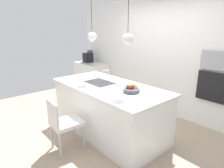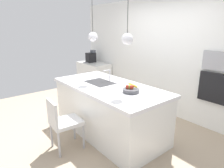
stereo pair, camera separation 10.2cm
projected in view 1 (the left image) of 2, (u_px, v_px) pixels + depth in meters
The scene contains 13 objects.
floor at pixel (109, 132), 3.83m from camera, with size 6.60×6.60×0.00m, color tan.
back_wall at pixel (164, 57), 4.50m from camera, with size 6.00×0.10×2.60m, color white.
kitchen_island at pixel (109, 109), 3.70m from camera, with size 2.26×1.09×0.93m.
sink_basin at pixel (99, 83), 3.76m from camera, with size 0.56×0.40×0.02m, color #2D2D30.
faucet at pixel (108, 73), 3.86m from camera, with size 0.02×0.17×0.22m.
fruit_bowl at pixel (131, 89), 3.20m from camera, with size 0.27×0.27×0.15m.
side_counter at pixel (91, 77), 6.26m from camera, with size 1.10×0.60×0.87m, color white.
coffee_machine at pixel (88, 57), 6.19m from camera, with size 0.20×0.35×0.38m.
microwave at pixel (216, 61), 3.59m from camera, with size 0.54×0.08×0.34m, color #9E9EA3.
oven at pixel (212, 87), 3.73m from camera, with size 0.56×0.08×0.56m, color black.
chair_near at pixel (63, 122), 3.13m from camera, with size 0.45×0.50×0.87m.
pendant_light_left at pixel (92, 37), 3.67m from camera, with size 0.18×0.18×0.78m.
pendant_light_right at pixel (128, 39), 3.00m from camera, with size 0.18×0.18×0.78m.
Camera 1 is at (2.63, -2.18, 1.95)m, focal length 31.72 mm.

